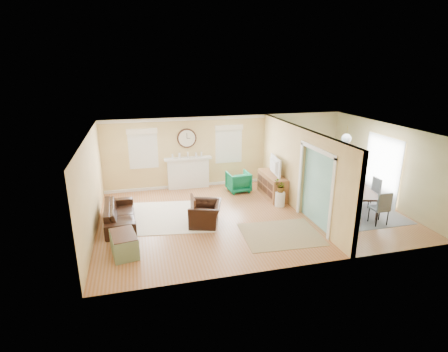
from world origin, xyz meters
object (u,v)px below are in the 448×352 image
Objects in this scene: sofa at (120,214)px; green_chair at (238,182)px; eames_chair at (206,214)px; dining_table at (353,199)px; credenza at (272,185)px.

sofa is 2.66× the size of green_chair.
green_chair is at bearing 162.77° from eames_chair.
green_chair is 3.91m from dining_table.
eames_chair is 4.73m from dining_table.
sofa is 1.32× the size of credenza.
green_chair is 0.50× the size of credenza.
eames_chair reaches higher than sofa.
dining_table is (2.07, -1.65, -0.06)m from credenza.
credenza is (0.97, -0.80, 0.04)m from green_chair.
green_chair is at bearing 140.59° from credenza.
sofa is at bearing 19.90° from green_chair.
sofa is 2.44m from eames_chair.
green_chair reaches higher than eames_chair.
green_chair reaches higher than sofa.
credenza is at bearing 136.52° from green_chair.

